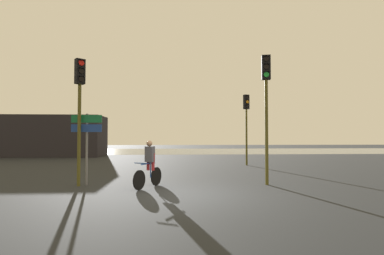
% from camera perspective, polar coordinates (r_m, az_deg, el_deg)
% --- Properties ---
extents(ground_plane, '(120.00, 120.00, 0.00)m').
position_cam_1_polar(ground_plane, '(9.22, -1.25, -12.73)').
color(ground_plane, black).
extents(water_strip, '(80.00, 16.00, 0.01)m').
position_cam_1_polar(water_strip, '(38.23, -2.95, -4.50)').
color(water_strip, slate).
rests_on(water_strip, ground).
extents(distant_building, '(13.55, 4.00, 3.71)m').
position_cam_1_polar(distant_building, '(31.19, -28.82, -1.45)').
color(distant_building, black).
rests_on(distant_building, ground).
extents(traffic_light_near_right, '(0.36, 0.38, 4.78)m').
position_cam_1_polar(traffic_light_near_right, '(11.45, 13.96, 6.03)').
color(traffic_light_near_right, '#4C4719').
rests_on(traffic_light_near_right, ground).
extents(traffic_light_near_left, '(0.41, 0.42, 4.56)m').
position_cam_1_polar(traffic_light_near_left, '(11.52, -20.62, 5.34)').
color(traffic_light_near_left, '#4C4719').
rests_on(traffic_light_near_left, ground).
extents(traffic_light_far_right, '(0.38, 0.40, 4.41)m').
position_cam_1_polar(traffic_light_far_right, '(19.01, 10.33, 2.14)').
color(traffic_light_far_right, '#4C4719').
rests_on(traffic_light_far_right, ground).
extents(direction_sign_post, '(1.10, 0.12, 2.60)m').
position_cam_1_polar(direction_sign_post, '(11.54, -19.42, -1.48)').
color(direction_sign_post, slate).
rests_on(direction_sign_post, ground).
extents(cyclist, '(0.86, 1.52, 1.62)m').
position_cam_1_polar(cyclist, '(10.55, -8.15, -6.84)').
color(cyclist, black).
rests_on(cyclist, ground).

